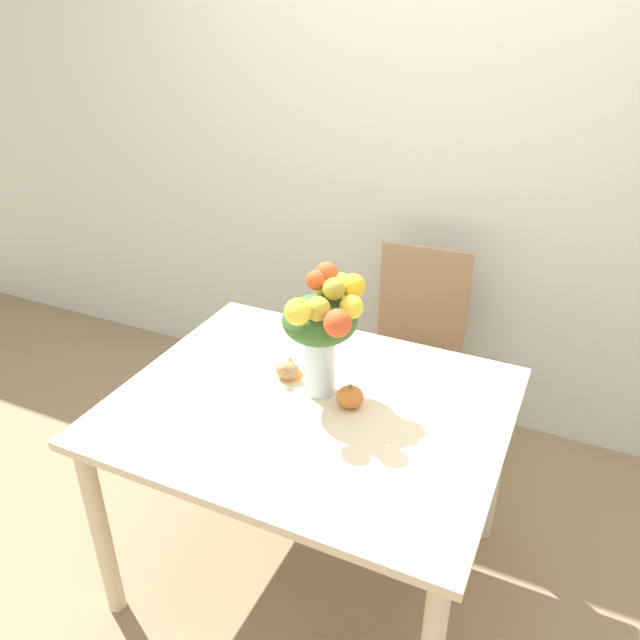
{
  "coord_description": "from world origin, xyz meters",
  "views": [
    {
      "loc": [
        0.71,
        -1.46,
        1.95
      ],
      "look_at": [
        0.0,
        0.07,
        1.03
      ],
      "focal_mm": 35.0,
      "sensor_mm": 36.0,
      "label": 1
    }
  ],
  "objects": [
    {
      "name": "wall_back",
      "position": [
        0.0,
        1.23,
        1.35
      ],
      "size": [
        8.0,
        0.06,
        2.7
      ],
      "color": "silver",
      "rests_on": "ground_plane"
    },
    {
      "name": "ground_plane",
      "position": [
        0.0,
        0.0,
        0.0
      ],
      "size": [
        12.0,
        12.0,
        0.0
      ],
      "primitive_type": "plane",
      "color": "#8E7556"
    },
    {
      "name": "dining_table",
      "position": [
        0.0,
        0.0,
        0.66
      ],
      "size": [
        1.23,
        1.0,
        0.76
      ],
      "color": "beige",
      "rests_on": "ground_plane"
    },
    {
      "name": "flower_vase",
      "position": [
        0.01,
        0.07,
        1.02
      ],
      "size": [
        0.26,
        0.29,
        0.43
      ],
      "color": "silver",
      "rests_on": "dining_table"
    },
    {
      "name": "dining_chair_near_window",
      "position": [
        0.09,
        0.87,
        0.49
      ],
      "size": [
        0.45,
        0.45,
        0.95
      ],
      "rotation": [
        0.0,
        0.0,
        0.08
      ],
      "color": "#9E7A56",
      "rests_on": "ground_plane"
    },
    {
      "name": "turkey_figurine",
      "position": [
        -0.13,
        0.1,
        0.8
      ],
      "size": [
        0.09,
        0.12,
        0.07
      ],
      "color": "#A87A4C",
      "rests_on": "dining_table"
    },
    {
      "name": "pumpkin",
      "position": [
        0.12,
        0.04,
        0.8
      ],
      "size": [
        0.09,
        0.09,
        0.08
      ],
      "color": "orange",
      "rests_on": "dining_table"
    }
  ]
}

